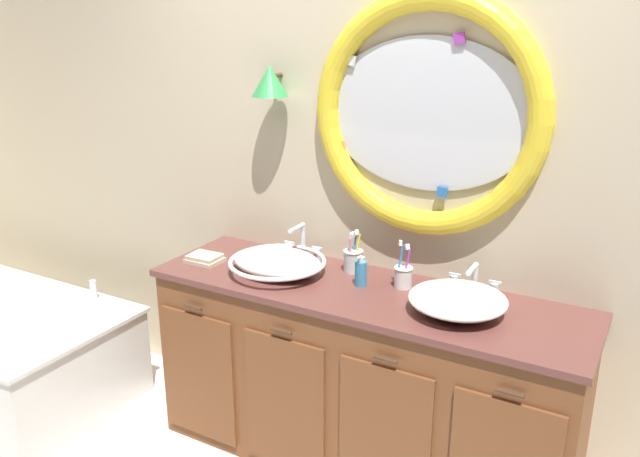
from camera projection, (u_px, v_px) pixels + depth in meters
name	position (u px, v px, depth m)	size (l,w,h in m)	color
back_wall_assembly	(382.00, 169.00, 2.91)	(6.40, 0.26, 2.60)	beige
vanity_counter	(361.00, 378.00, 2.90)	(1.92, 0.59, 0.87)	brown
sink_basin_left	(277.00, 262.00, 2.93)	(0.45, 0.45, 0.11)	white
sink_basin_right	(458.00, 300.00, 2.53)	(0.39, 0.39, 0.11)	white
faucet_set_left	(302.00, 245.00, 3.10)	(0.21, 0.14, 0.18)	silver
faucet_set_right	(474.00, 281.00, 2.71)	(0.23, 0.13, 0.14)	silver
toothbrush_holder_left	(353.00, 260.00, 2.95)	(0.09, 0.09, 0.20)	silver
toothbrush_holder_right	(403.00, 276.00, 2.77)	(0.08, 0.08, 0.21)	white
soap_dispenser	(361.00, 272.00, 2.79)	(0.05, 0.06, 0.14)	#388EBC
folded_hand_towel	(205.00, 258.00, 3.07)	(0.16, 0.13, 0.04)	beige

